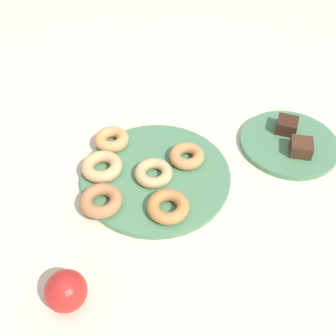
{
  "coord_description": "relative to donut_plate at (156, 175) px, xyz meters",
  "views": [
    {
      "loc": [
        0.54,
        0.27,
        0.66
      ],
      "look_at": [
        0.0,
        0.03,
        0.04
      ],
      "focal_mm": 42.46,
      "sensor_mm": 36.0,
      "label": 1
    }
  ],
  "objects": [
    {
      "name": "donut_0",
      "position": [
        0.01,
        -0.0,
        0.02
      ],
      "size": [
        0.1,
        0.1,
        0.02
      ],
      "primitive_type": "torus",
      "rotation": [
        0.0,
        0.0,
        0.16
      ],
      "color": "tan",
      "rests_on": "donut_plate"
    },
    {
      "name": "donut_1",
      "position": [
        0.04,
        -0.11,
        0.02
      ],
      "size": [
        0.13,
        0.13,
        0.03
      ],
      "primitive_type": "torus",
      "rotation": [
        0.0,
        0.0,
        3.72
      ],
      "color": "tan",
      "rests_on": "donut_plate"
    },
    {
      "name": "donut_3",
      "position": [
        -0.07,
        0.05,
        0.02
      ],
      "size": [
        0.11,
        0.11,
        0.03
      ],
      "primitive_type": "torus",
      "rotation": [
        0.0,
        0.0,
        0.49
      ],
      "color": "#C6844C",
      "rests_on": "donut_plate"
    },
    {
      "name": "donut_5",
      "position": [
        0.08,
        0.07,
        0.02
      ],
      "size": [
        0.12,
        0.12,
        0.03
      ],
      "primitive_type": "torus",
      "rotation": [
        0.0,
        0.0,
        3.78
      ],
      "color": "#BC7A3D",
      "rests_on": "donut_plate"
    },
    {
      "name": "donut_plate",
      "position": [
        0.0,
        0.0,
        0.0
      ],
      "size": [
        0.33,
        0.33,
        0.01
      ],
      "primitive_type": "cylinder",
      "color": "#4C7F56",
      "rests_on": "ground_plane"
    },
    {
      "name": "donut_2",
      "position": [
        0.13,
        -0.07,
        0.02
      ],
      "size": [
        0.1,
        0.1,
        0.03
      ],
      "primitive_type": "torus",
      "rotation": [
        0.0,
        0.0,
        1.42
      ],
      "color": "#B27547",
      "rests_on": "donut_plate"
    },
    {
      "name": "donut_4",
      "position": [
        -0.05,
        -0.14,
        0.02
      ],
      "size": [
        0.12,
        0.12,
        0.03
      ],
      "primitive_type": "torus",
      "rotation": [
        0.0,
        0.0,
        5.42
      ],
      "color": "tan",
      "rests_on": "donut_plate"
    },
    {
      "name": "brownie_near",
      "position": [
        -0.26,
        0.23,
        0.02
      ],
      "size": [
        0.05,
        0.05,
        0.03
      ],
      "primitive_type": "cube",
      "rotation": [
        0.0,
        0.0,
        0.08
      ],
      "color": "#381E14",
      "rests_on": "cake_plate"
    },
    {
      "name": "ground_plane",
      "position": [
        0.0,
        0.0,
        -0.01
      ],
      "size": [
        2.4,
        2.4,
        0.0
      ],
      "primitive_type": "plane",
      "color": "beige"
    },
    {
      "name": "cake_plate",
      "position": [
        -0.23,
        0.25,
        0.0
      ],
      "size": [
        0.24,
        0.24,
        0.01
      ],
      "primitive_type": "cylinder",
      "color": "#4C7F56",
      "rests_on": "ground_plane"
    },
    {
      "name": "apple",
      "position": [
        0.33,
        -0.02,
        0.03
      ],
      "size": [
        0.07,
        0.07,
        0.07
      ],
      "primitive_type": "sphere",
      "color": "red",
      "rests_on": "ground_plane"
    },
    {
      "name": "brownie_far",
      "position": [
        -0.2,
        0.28,
        0.02
      ],
      "size": [
        0.06,
        0.06,
        0.03
      ],
      "primitive_type": "cube",
      "rotation": [
        0.0,
        0.0,
        0.22
      ],
      "color": "#472819",
      "rests_on": "cake_plate"
    }
  ]
}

